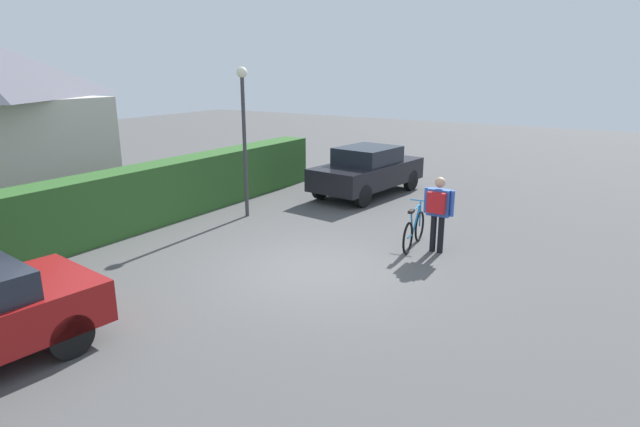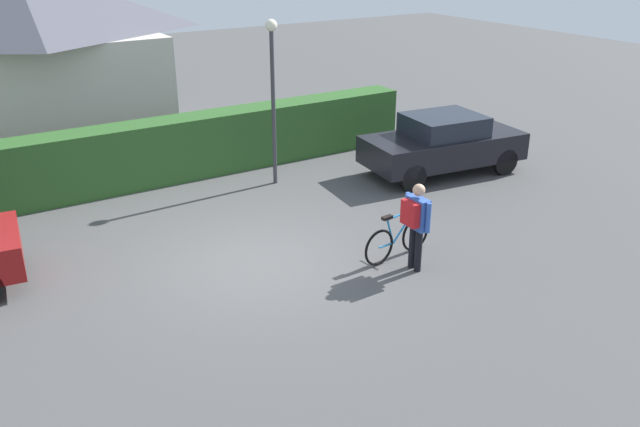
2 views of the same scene
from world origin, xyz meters
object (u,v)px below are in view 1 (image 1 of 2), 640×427
at_px(bicycle, 414,230).
at_px(person_rider, 438,207).
at_px(parked_car_far, 367,170).
at_px(street_lamp, 244,121).

height_order(bicycle, person_rider, person_rider).
height_order(parked_car_far, person_rider, person_rider).
distance_m(bicycle, person_rider, 0.83).
bearing_deg(person_rider, bicycle, 83.99).
height_order(person_rider, street_lamp, street_lamp).
xyz_separation_m(person_rider, street_lamp, (0.05, 5.41, 1.55)).
relative_size(parked_car_far, person_rider, 2.54).
bearing_deg(parked_car_far, street_lamp, 157.88).
distance_m(person_rider, street_lamp, 5.63).
bearing_deg(street_lamp, person_rider, -90.57).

